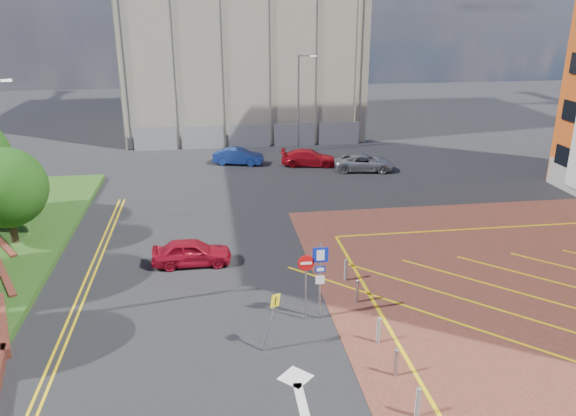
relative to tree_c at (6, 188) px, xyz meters
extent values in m
plane|color=black|center=(13.50, -10.00, -3.19)|extent=(140.00, 140.00, 0.00)
cube|color=brown|center=(1.90, -8.00, -2.99)|extent=(1.86, 4.43, 0.40)
cube|color=brown|center=(0.70, -4.00, -2.99)|extent=(2.29, 4.27, 0.40)
cube|color=brown|center=(-0.70, 0.00, -2.99)|extent=(2.69, 4.06, 0.40)
cylinder|color=#3D2B1C|center=(0.00, 0.00, -1.99)|extent=(0.36, 0.36, 1.80)
sphere|color=#0F360C|center=(0.00, 0.00, 0.01)|extent=(4.00, 4.00, 4.00)
cube|color=silver|center=(0.20, 2.00, 4.96)|extent=(0.50, 0.15, 0.12)
cylinder|color=#9EA0A8|center=(17.50, 18.00, 0.81)|extent=(0.16, 0.16, 8.00)
cylinder|color=#9EA0A8|center=(18.10, 18.00, 4.69)|extent=(1.20, 0.10, 0.10)
cube|color=silver|center=(18.70, 18.00, 4.66)|extent=(0.50, 0.15, 0.12)
cylinder|color=#9EA0A8|center=(14.00, -9.00, -1.59)|extent=(0.10, 0.10, 3.20)
cube|color=#091EA7|center=(14.00, -9.03, -0.44)|extent=(0.60, 0.04, 0.60)
cube|color=white|center=(14.00, -9.06, -0.44)|extent=(0.30, 0.02, 0.42)
cube|color=#091EA7|center=(14.00, -9.03, -1.04)|extent=(0.40, 0.04, 0.25)
cube|color=white|center=(14.00, -9.06, -1.04)|extent=(0.28, 0.02, 0.14)
cube|color=white|center=(14.00, -9.03, -1.49)|extent=(0.35, 0.04, 0.35)
cylinder|color=#9EA0A8|center=(13.45, -9.00, -1.84)|extent=(0.08, 0.08, 2.70)
cylinder|color=red|center=(13.45, -9.03, -0.74)|extent=(0.64, 0.04, 0.64)
cube|color=white|center=(13.45, -9.06, -0.74)|extent=(0.44, 0.02, 0.10)
cylinder|color=#9EA0A8|center=(11.82, -10.91, -2.09)|extent=(0.59, 0.08, 2.16)
cube|color=yellow|center=(12.04, -10.94, -1.19)|extent=(0.41, 0.41, 0.54)
cylinder|color=black|center=(15.80, -15.00, -2.72)|extent=(0.14, 0.14, 0.90)
cylinder|color=#9EA0A8|center=(15.80, -13.00, -2.72)|extent=(0.14, 0.14, 0.90)
cylinder|color=black|center=(15.80, -11.00, -2.72)|extent=(0.14, 0.14, 0.90)
cylinder|color=#9EA0A8|center=(15.80, -8.00, -2.72)|extent=(0.14, 0.14, 0.90)
cylinder|color=black|center=(15.80, -6.00, -2.72)|extent=(0.14, 0.14, 0.90)
cube|color=gray|center=(13.50, 30.00, 7.81)|extent=(21.20, 19.20, 22.00)
cube|color=gray|center=(14.50, 20.00, -2.19)|extent=(21.60, 0.06, 2.00)
imported|color=#A10D20|center=(8.96, -3.32, -2.56)|extent=(3.73, 1.52, 1.27)
imported|color=navy|center=(12.22, 14.50, -2.56)|extent=(4.07, 2.31, 1.27)
imported|color=red|center=(17.60, 13.35, -2.57)|extent=(4.54, 2.49, 1.25)
imported|color=#9B9CA1|center=(21.41, 11.34, -2.58)|extent=(4.71, 2.73, 1.23)
camera|label=1|loc=(10.04, -28.02, 8.40)|focal=35.00mm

